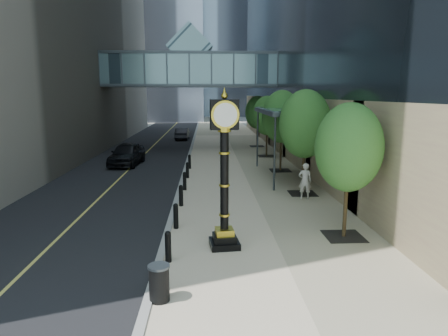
{
  "coord_description": "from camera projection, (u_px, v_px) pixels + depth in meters",
  "views": [
    {
      "loc": [
        -1.45,
        -10.91,
        5.28
      ],
      "look_at": [
        -0.76,
        5.36,
        2.25
      ],
      "focal_mm": 32.0,
      "sensor_mm": 36.0,
      "label": 1
    }
  ],
  "objects": [
    {
      "name": "ground",
      "position": [
        257.0,
        276.0,
        11.74
      ],
      "size": [
        320.0,
        320.0,
        0.0
      ],
      "primitive_type": "plane",
      "color": "gray",
      "rests_on": "ground"
    },
    {
      "name": "road",
      "position": [
        163.0,
        136.0,
        50.73
      ],
      "size": [
        8.0,
        180.0,
        0.02
      ],
      "primitive_type": "cube",
      "color": "black",
      "rests_on": "ground"
    },
    {
      "name": "sidewalk",
      "position": [
        226.0,
        136.0,
        51.07
      ],
      "size": [
        8.0,
        180.0,
        0.06
      ],
      "primitive_type": "cube",
      "color": "#C6B598",
      "rests_on": "ground"
    },
    {
      "name": "curb",
      "position": [
        195.0,
        136.0,
        50.9
      ],
      "size": [
        0.25,
        180.0,
        0.07
      ],
      "primitive_type": "cube",
      "color": "gray",
      "rests_on": "ground"
    },
    {
      "name": "distant_tower_c",
      "position": [
        191.0,
        5.0,
        123.42
      ],
      "size": [
        22.0,
        22.0,
        65.0
      ],
      "primitive_type": "cube",
      "color": "#9FADC9",
      "rests_on": "ground"
    },
    {
      "name": "skywalk",
      "position": [
        190.0,
        68.0,
        37.71
      ],
      "size": [
        17.0,
        4.2,
        5.8
      ],
      "color": "slate",
      "rests_on": "ground"
    },
    {
      "name": "entrance_canopy",
      "position": [
        286.0,
        112.0,
        24.87
      ],
      "size": [
        3.0,
        8.0,
        4.38
      ],
      "color": "#383F44",
      "rests_on": "ground"
    },
    {
      "name": "bollard_row",
      "position": [
        183.0,
        189.0,
        20.37
      ],
      "size": [
        0.2,
        16.2,
        0.9
      ],
      "color": "black",
      "rests_on": "sidewalk"
    },
    {
      "name": "street_trees",
      "position": [
        282.0,
        120.0,
        26.8
      ],
      "size": [
        2.67,
        28.43,
        5.49
      ],
      "color": "black",
      "rests_on": "sidewalk"
    },
    {
      "name": "street_clock",
      "position": [
        224.0,
        182.0,
        13.43
      ],
      "size": [
        1.09,
        1.09,
        5.27
      ],
      "rotation": [
        0.0,
        0.0,
        0.11
      ],
      "color": "black",
      "rests_on": "sidewalk"
    },
    {
      "name": "trash_bin",
      "position": [
        159.0,
        284.0,
        10.16
      ],
      "size": [
        0.68,
        0.68,
        0.9
      ],
      "primitive_type": "cylinder",
      "rotation": [
        0.0,
        0.0,
        0.4
      ],
      "color": "black",
      "rests_on": "sidewalk"
    },
    {
      "name": "pedestrian",
      "position": [
        305.0,
        181.0,
        20.04
      ],
      "size": [
        0.71,
        0.51,
        1.83
      ],
      "primitive_type": "imported",
      "rotation": [
        0.0,
        0.0,
        3.02
      ],
      "color": "beige",
      "rests_on": "sidewalk"
    },
    {
      "name": "car_near",
      "position": [
        127.0,
        154.0,
        29.92
      ],
      "size": [
        2.37,
        5.06,
        1.68
      ],
      "primitive_type": "imported",
      "rotation": [
        0.0,
        0.0,
        -0.08
      ],
      "color": "black",
      "rests_on": "road"
    },
    {
      "name": "car_far",
      "position": [
        182.0,
        134.0,
        46.78
      ],
      "size": [
        1.56,
        4.17,
        1.36
      ],
      "primitive_type": "imported",
      "rotation": [
        0.0,
        0.0,
        3.11
      ],
      "color": "black",
      "rests_on": "road"
    }
  ]
}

